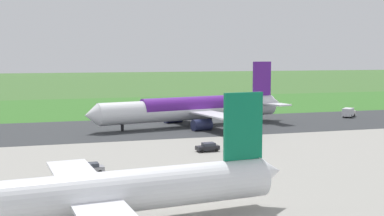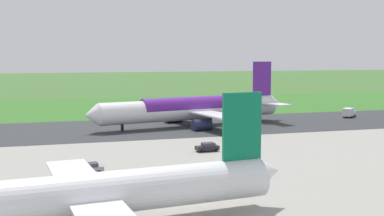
% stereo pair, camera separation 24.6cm
% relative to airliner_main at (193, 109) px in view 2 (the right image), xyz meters
% --- Properties ---
extents(ground_plane, '(800.00, 800.00, 0.00)m').
position_rel_airliner_main_xyz_m(ground_plane, '(10.64, 0.08, -4.35)').
color(ground_plane, '#3D662D').
extents(runway_asphalt, '(600.00, 34.71, 0.06)m').
position_rel_airliner_main_xyz_m(runway_asphalt, '(10.64, 0.08, -4.32)').
color(runway_asphalt, '#2D3033').
rests_on(runway_asphalt, ground).
extents(grass_verge_foreground, '(600.00, 80.00, 0.04)m').
position_rel_airliner_main_xyz_m(grass_verge_foreground, '(10.64, -47.10, -4.33)').
color(grass_verge_foreground, '#346B27').
rests_on(grass_verge_foreground, ground).
extents(airliner_main, '(53.75, 44.29, 15.88)m').
position_rel_airliner_main_xyz_m(airliner_main, '(0.00, 0.00, 0.00)').
color(airliner_main, white).
rests_on(airliner_main, ground).
extents(airliner_parked_mid, '(45.64, 37.41, 13.32)m').
position_rel_airliner_main_xyz_m(airliner_parked_mid, '(31.13, 67.31, -0.72)').
color(airliner_parked_mid, white).
rests_on(airliner_parked_mid, ground).
extents(service_truck_baggage, '(5.88, 5.47, 2.65)m').
position_rel_airliner_main_xyz_m(service_truck_baggage, '(-47.09, -4.14, -2.95)').
color(service_truck_baggage, silver).
rests_on(service_truck_baggage, ground).
extents(service_car_followme, '(4.34, 2.22, 1.62)m').
position_rel_airliner_main_xyz_m(service_car_followme, '(6.87, 32.25, -3.51)').
color(service_car_followme, black).
rests_on(service_car_followme, ground).
extents(service_car_ops, '(4.32, 2.16, 1.62)m').
position_rel_airliner_main_xyz_m(service_car_ops, '(28.90, 43.51, -3.51)').
color(service_car_ops, gray).
rests_on(service_car_ops, ground).
extents(no_stopping_sign, '(0.60, 0.10, 2.37)m').
position_rel_airliner_main_xyz_m(no_stopping_sign, '(13.69, -42.94, -2.93)').
color(no_stopping_sign, slate).
rests_on(no_stopping_sign, ground).
extents(traffic_cone_orange, '(0.40, 0.40, 0.55)m').
position_rel_airliner_main_xyz_m(traffic_cone_orange, '(19.37, -49.85, -4.08)').
color(traffic_cone_orange, orange).
rests_on(traffic_cone_orange, ground).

